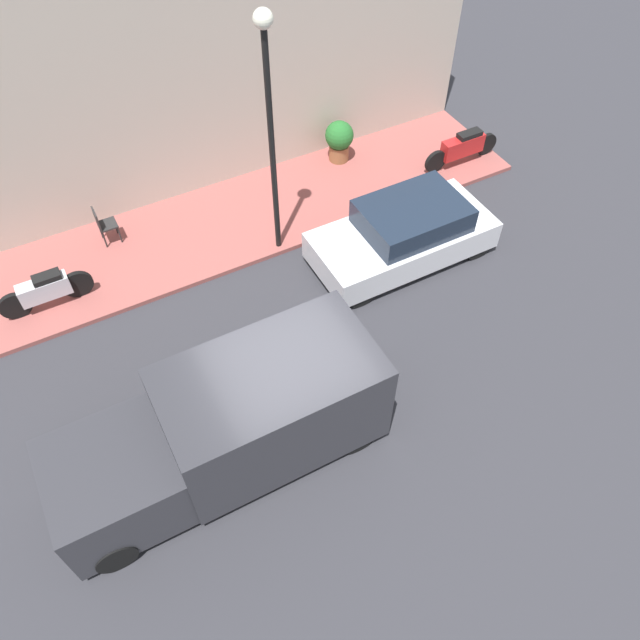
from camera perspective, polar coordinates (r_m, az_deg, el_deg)
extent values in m
plane|color=#2D2D33|center=(11.45, -2.56, -8.97)|extent=(60.00, 60.00, 0.00)
cube|color=#934C47|center=(14.73, -12.04, 7.39)|extent=(2.94, 16.45, 0.11)
cube|color=#B2A899|center=(14.46, -16.18, 18.94)|extent=(0.30, 16.45, 5.45)
cube|color=silver|center=(13.80, 7.48, 7.28)|extent=(1.80, 3.97, 0.65)
cube|color=#192333|center=(13.50, 8.45, 9.40)|extent=(1.59, 2.18, 0.55)
cylinder|color=black|center=(12.85, 3.71, 2.51)|extent=(0.20, 0.67, 0.67)
cylinder|color=black|center=(13.79, 0.38, 6.76)|extent=(0.20, 0.67, 0.67)
cylinder|color=black|center=(14.25, 14.20, 6.66)|extent=(0.20, 0.67, 0.67)
cylinder|color=black|center=(15.10, 10.60, 10.36)|extent=(0.20, 0.67, 0.67)
cube|color=#2D2D33|center=(10.34, -4.45, -7.62)|extent=(1.96, 3.50, 1.83)
cube|color=#2D2D33|center=(10.44, -18.22, -14.01)|extent=(1.86, 1.88, 1.28)
cube|color=#192333|center=(10.16, -20.26, -13.67)|extent=(1.66, 1.04, 0.51)
cylinder|color=black|center=(10.53, -18.17, -19.72)|extent=(0.22, 0.65, 0.65)
cylinder|color=black|center=(11.33, -20.57, -12.24)|extent=(0.22, 0.65, 0.65)
cylinder|color=black|center=(10.90, 3.42, -10.63)|extent=(0.22, 0.65, 0.65)
cylinder|color=black|center=(11.68, -0.80, -4.23)|extent=(0.22, 0.65, 0.65)
cube|color=#B21E1E|center=(16.62, 12.89, 15.23)|extent=(0.30, 1.15, 0.47)
cube|color=black|center=(16.55, 13.53, 16.19)|extent=(0.27, 0.63, 0.12)
cylinder|color=black|center=(16.30, 10.52, 14.05)|extent=(0.10, 0.58, 0.58)
cylinder|color=black|center=(17.19, 14.93, 15.28)|extent=(0.10, 0.58, 0.58)
cube|color=#B7B7BF|center=(13.72, -23.90, 2.59)|extent=(0.30, 1.00, 0.43)
cube|color=black|center=(13.53, -23.73, 3.59)|extent=(0.27, 0.55, 0.12)
cylinder|color=black|center=(13.89, -26.08, 1.18)|extent=(0.10, 0.63, 0.63)
cylinder|color=black|center=(13.81, -21.28, 3.08)|extent=(0.10, 0.63, 0.63)
cylinder|color=black|center=(12.62, -4.38, 15.06)|extent=(0.12, 0.12, 4.95)
sphere|color=silver|center=(11.33, -5.24, 25.76)|extent=(0.35, 0.35, 0.35)
cylinder|color=brown|center=(16.51, 1.74, 15.09)|extent=(0.50, 0.50, 0.42)
sphere|color=#236628|center=(16.23, 1.78, 16.52)|extent=(0.72, 0.72, 0.72)
cube|color=#262626|center=(14.74, -18.86, 8.26)|extent=(0.40, 0.40, 0.04)
cube|color=#262626|center=(14.58, -19.76, 8.68)|extent=(0.40, 0.04, 0.43)
cylinder|color=#262626|center=(14.77, -17.82, 7.43)|extent=(0.04, 0.04, 0.44)
cylinder|color=#262626|center=(15.03, -18.19, 8.20)|extent=(0.04, 0.04, 0.44)
cylinder|color=#262626|center=(14.75, -19.08, 6.95)|extent=(0.04, 0.04, 0.44)
cylinder|color=#262626|center=(15.02, -19.43, 7.73)|extent=(0.04, 0.04, 0.44)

